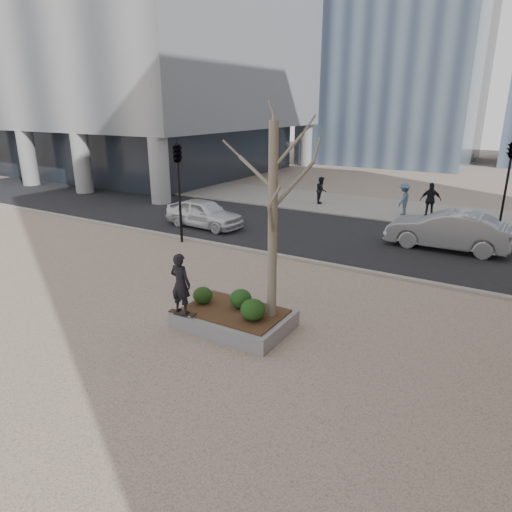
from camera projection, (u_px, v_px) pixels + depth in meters
The scene contains 18 objects.
ground at pixel (205, 318), 13.10m from camera, with size 120.00×120.00×0.00m, color tan.
street at pixel (335, 236), 21.24m from camera, with size 60.00×8.00×0.02m, color black.
far_sidewalk at pixel (379, 208), 26.94m from camera, with size 60.00×6.00×0.02m, color gray.
planter at pixel (234, 319), 12.54m from camera, with size 3.00×2.00×0.45m, color gray.
planter_mulch at pixel (234, 311), 12.46m from camera, with size 2.70×1.70×0.04m, color #382314.
sycamore_tree at pixel (273, 192), 11.17m from camera, with size 2.80×2.80×6.60m, color gray, non-canonical shape.
shrub_left at pixel (203, 295), 12.86m from camera, with size 0.55×0.55×0.47m, color black.
shrub_middle at pixel (241, 299), 12.57m from camera, with size 0.61×0.61×0.52m, color #123A14.
shrub_right at pixel (253, 310), 11.84m from camera, with size 0.66×0.66×0.56m, color #1C3F14.
skateboard at pixel (182, 314), 12.28m from camera, with size 0.78×0.20×0.07m, color black, non-canonical shape.
skateboarder at pixel (181, 284), 12.00m from camera, with size 0.61×0.40×1.67m, color black.
police_car at pixel (204, 213), 22.55m from camera, with size 1.64×4.09×1.39m, color white.
car_silver at pixel (448, 230), 19.09m from camera, with size 1.72×4.93×1.62m, color gray.
pedestrian_a at pixel (321, 190), 27.91m from camera, with size 0.79×0.62×1.63m, color black.
pedestrian_b at pixel (404, 199), 24.97m from camera, with size 1.13×0.65×1.76m, color #435D79.
pedestrian_c at pixel (431, 200), 24.39m from camera, with size 1.10×0.46×1.87m, color black.
traffic_light_near at pixel (179, 192), 19.62m from camera, with size 0.60×2.48×4.50m, color black, non-canonical shape.
traffic_light_far at pixel (506, 186), 21.12m from camera, with size 0.60×2.48×4.50m, color black, non-canonical shape.
Camera 1 is at (7.32, -9.43, 5.85)m, focal length 32.00 mm.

